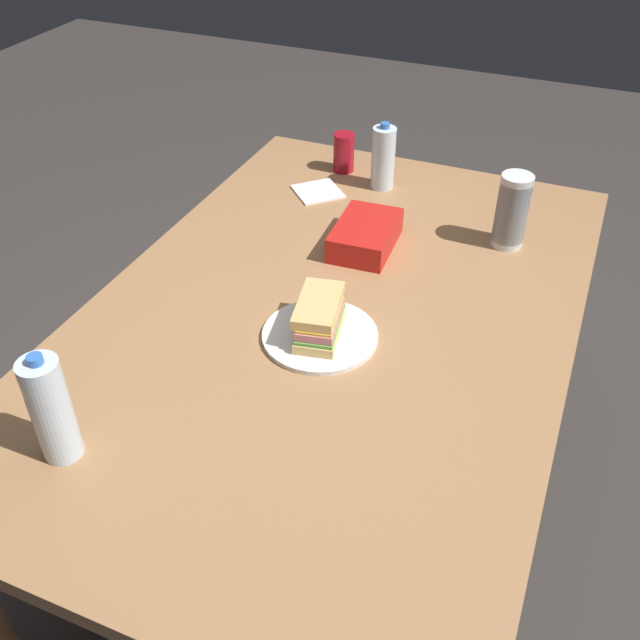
% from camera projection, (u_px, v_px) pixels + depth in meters
% --- Properties ---
extents(ground_plane, '(8.00, 8.00, 0.00)m').
position_uv_depth(ground_plane, '(329.00, 507.00, 2.16)').
color(ground_plane, '#383330').
extents(dining_table, '(1.73, 1.11, 0.75)m').
position_uv_depth(dining_table, '(331.00, 336.00, 1.75)').
color(dining_table, '#9E7047').
rests_on(dining_table, ground_plane).
extents(paper_plate, '(0.26, 0.26, 0.01)m').
position_uv_depth(paper_plate, '(320.00, 335.00, 1.62)').
color(paper_plate, white).
rests_on(paper_plate, dining_table).
extents(sandwich, '(0.19, 0.13, 0.08)m').
position_uv_depth(sandwich, '(320.00, 318.00, 1.59)').
color(sandwich, '#DBB26B').
rests_on(sandwich, paper_plate).
extents(soda_can_red, '(0.07, 0.07, 0.12)m').
position_uv_depth(soda_can_red, '(344.00, 152.00, 2.25)').
color(soda_can_red, maroon).
rests_on(soda_can_red, dining_table).
extents(chip_bag, '(0.24, 0.16, 0.07)m').
position_uv_depth(chip_bag, '(365.00, 235.00, 1.91)').
color(chip_bag, red).
rests_on(chip_bag, dining_table).
extents(water_bottle_tall, '(0.07, 0.07, 0.24)m').
position_uv_depth(water_bottle_tall, '(51.00, 409.00, 1.29)').
color(water_bottle_tall, silver).
rests_on(water_bottle_tall, dining_table).
extents(plastic_cup_stack, '(0.08, 0.08, 0.20)m').
position_uv_depth(plastic_cup_stack, '(512.00, 211.00, 1.88)').
color(plastic_cup_stack, silver).
rests_on(plastic_cup_stack, dining_table).
extents(water_bottle_spare, '(0.07, 0.07, 0.20)m').
position_uv_depth(water_bottle_spare, '(383.00, 158.00, 2.14)').
color(water_bottle_spare, silver).
rests_on(water_bottle_spare, dining_table).
extents(paper_napkin, '(0.18, 0.18, 0.01)m').
position_uv_depth(paper_napkin, '(318.00, 192.00, 2.17)').
color(paper_napkin, white).
rests_on(paper_napkin, dining_table).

